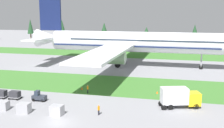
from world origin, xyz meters
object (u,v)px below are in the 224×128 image
object	(u,v)px
baggage_tug	(39,97)
cargo_dolly_lead	(15,94)
taxiway_marker_1	(157,92)
uld_container_2	(57,110)
ground_crew_marshaller	(99,109)
airliner	(127,42)
uld_container_1	(24,108)
uld_container_0	(2,106)
taxiway_marker_0	(181,97)
taxiway_marker_2	(82,88)
catering_truck	(179,97)
cargo_dolly_second	(1,93)
ground_crew_loader	(88,89)

from	to	relation	value
baggage_tug	cargo_dolly_lead	distance (m)	5.03
taxiway_marker_1	cargo_dolly_lead	bearing A→B (deg)	-158.32
uld_container_2	ground_crew_marshaller	bearing A→B (deg)	14.14
airliner	uld_container_1	xyz separation A→B (m)	(-8.71, -45.09, -6.72)
uld_container_0	uld_container_2	world-z (taller)	uld_container_2
uld_container_1	taxiway_marker_0	distance (m)	28.97
baggage_tug	taxiway_marker_2	xyz separation A→B (m)	(5.12, 9.38, -0.50)
taxiway_marker_0	taxiway_marker_2	size ratio (longest dim) A/B	1.02
uld_container_2	taxiway_marker_0	bearing A→B (deg)	35.92
taxiway_marker_1	airliner	bearing A→B (deg)	112.32
uld_container_0	uld_container_1	distance (m)	4.34
taxiway_marker_2	cargo_dolly_lead	bearing A→B (deg)	-136.91
catering_truck	uld_container_2	world-z (taller)	catering_truck
ground_crew_marshaller	uld_container_1	bearing A→B (deg)	-78.60
cargo_dolly_second	taxiway_marker_1	bearing A→B (deg)	108.57
uld_container_2	taxiway_marker_1	size ratio (longest dim) A/B	3.93
cargo_dolly_lead	catering_truck	xyz separation A→B (m)	(30.57, 2.53, 1.03)
baggage_tug	uld_container_0	xyz separation A→B (m)	(-3.62, -5.99, -0.06)
baggage_tug	catering_truck	world-z (taller)	catering_truck
uld_container_0	cargo_dolly_lead	bearing A→B (deg)	103.42
cargo_dolly_second	uld_container_1	xyz separation A→B (m)	(8.63, -6.20, -0.10)
airliner	uld_container_0	size ratio (longest dim) A/B	37.45
cargo_dolly_second	uld_container_0	world-z (taller)	cargo_dolly_second
cargo_dolly_lead	taxiway_marker_2	xyz separation A→B (m)	(10.15, 9.49, -0.61)
cargo_dolly_lead	ground_crew_marshaller	xyz separation A→B (m)	(18.01, -4.29, 0.03)
cargo_dolly_second	uld_container_1	world-z (taller)	uld_container_1
cargo_dolly_second	ground_crew_loader	distance (m)	16.78
cargo_dolly_second	uld_container_1	bearing A→B (deg)	53.06
cargo_dolly_lead	ground_crew_marshaller	bearing A→B (deg)	75.37
ground_crew_marshaller	uld_container_0	bearing A→B (deg)	-82.25
uld_container_0	uld_container_1	bearing A→B (deg)	-5.02
airliner	uld_container_0	distance (m)	47.06
cargo_dolly_lead	catering_truck	distance (m)	30.69
cargo_dolly_second	ground_crew_marshaller	world-z (taller)	ground_crew_marshaller
uld_container_1	taxiway_marker_0	world-z (taller)	uld_container_1
airliner	taxiway_marker_0	world-z (taller)	airliner
taxiway_marker_1	uld_container_0	bearing A→B (deg)	-146.64
cargo_dolly_lead	cargo_dolly_second	bearing A→B (deg)	-90.00
catering_truck	ground_crew_loader	bearing A→B (deg)	-122.35
ground_crew_marshaller	taxiway_marker_2	size ratio (longest dim) A/B	2.80
taxiway_marker_2	taxiway_marker_0	bearing A→B (deg)	-3.77
cargo_dolly_lead	ground_crew_marshaller	distance (m)	18.51
uld_container_1	taxiway_marker_2	size ratio (longest dim) A/B	3.22
ground_crew_marshaller	baggage_tug	bearing A→B (deg)	-106.45
uld_container_2	taxiway_marker_1	bearing A→B (deg)	48.07
airliner	ground_crew_marshaller	size ratio (longest dim) A/B	43.05
uld_container_2	cargo_dolly_second	bearing A→B (deg)	157.71
uld_container_0	uld_container_1	size ratio (longest dim) A/B	1.00
cargo_dolly_lead	taxiway_marker_2	bearing A→B (deg)	131.86
cargo_dolly_second	uld_container_1	distance (m)	10.63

